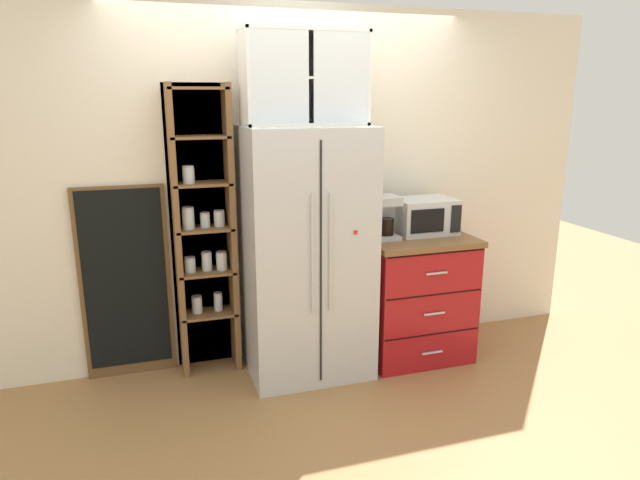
% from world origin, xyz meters
% --- Properties ---
extents(ground_plane, '(10.50, 10.50, 0.00)m').
position_xyz_m(ground_plane, '(0.00, 0.00, 0.00)').
color(ground_plane, '#9E7042').
extents(wall_back_cream, '(4.82, 0.10, 2.55)m').
position_xyz_m(wall_back_cream, '(0.00, 0.40, 1.27)').
color(wall_back_cream, silver).
rests_on(wall_back_cream, ground).
extents(refrigerator, '(0.84, 0.68, 1.74)m').
position_xyz_m(refrigerator, '(0.00, 0.02, 0.87)').
color(refrigerator, silver).
rests_on(refrigerator, ground).
extents(pantry_shelf_column, '(0.45, 0.26, 2.01)m').
position_xyz_m(pantry_shelf_column, '(-0.67, 0.29, 1.02)').
color(pantry_shelf_column, brown).
rests_on(pantry_shelf_column, ground).
extents(counter_cabinet, '(0.79, 0.68, 0.93)m').
position_xyz_m(counter_cabinet, '(0.84, 0.03, 0.47)').
color(counter_cabinet, '#A8161C').
rests_on(counter_cabinet, ground).
extents(microwave, '(0.44, 0.33, 0.26)m').
position_xyz_m(microwave, '(0.93, 0.07, 1.06)').
color(microwave, silver).
rests_on(microwave, counter_cabinet).
extents(coffee_maker, '(0.17, 0.20, 0.31)m').
position_xyz_m(coffee_maker, '(0.59, 0.03, 1.09)').
color(coffee_maker, '#B7B7BC').
rests_on(coffee_maker, counter_cabinet).
extents(mug_red, '(0.12, 0.08, 0.08)m').
position_xyz_m(mug_red, '(0.84, 0.01, 0.97)').
color(mug_red, red).
rests_on(mug_red, counter_cabinet).
extents(mug_charcoal, '(0.12, 0.09, 0.10)m').
position_xyz_m(mug_charcoal, '(0.84, -0.01, 0.98)').
color(mug_charcoal, '#2D2D33').
rests_on(mug_charcoal, counter_cabinet).
extents(bottle_cobalt, '(0.06, 0.06, 0.24)m').
position_xyz_m(bottle_cobalt, '(0.84, 0.07, 1.04)').
color(bottle_cobalt, navy).
rests_on(bottle_cobalt, counter_cabinet).
extents(bottle_clear, '(0.07, 0.07, 0.25)m').
position_xyz_m(bottle_clear, '(0.84, -0.00, 1.04)').
color(bottle_clear, silver).
rests_on(bottle_clear, counter_cabinet).
extents(upper_cabinet, '(0.80, 0.32, 0.60)m').
position_xyz_m(upper_cabinet, '(0.00, 0.07, 2.03)').
color(upper_cabinet, silver).
rests_on(upper_cabinet, refrigerator).
extents(chalkboard_menu, '(0.60, 0.04, 1.35)m').
position_xyz_m(chalkboard_menu, '(-1.21, 0.33, 0.68)').
color(chalkboard_menu, brown).
rests_on(chalkboard_menu, ground).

